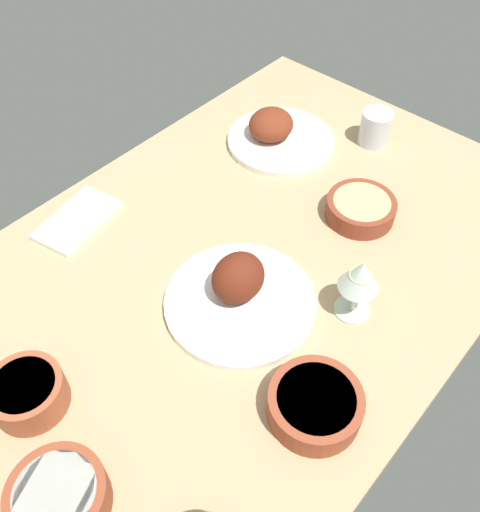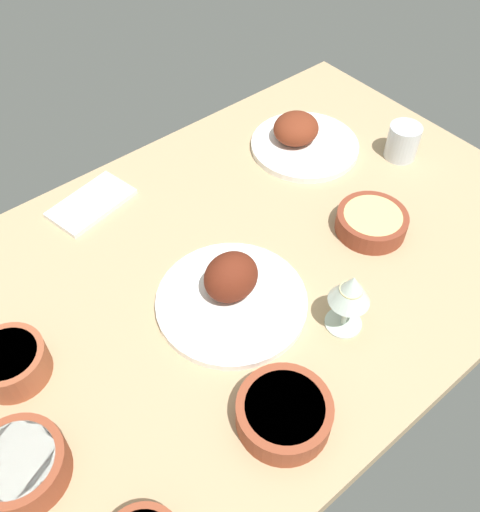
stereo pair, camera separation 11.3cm
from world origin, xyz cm
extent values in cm
cube|color=tan|center=(0.00, 0.00, 2.00)|extent=(140.00, 90.00, 4.00)
cylinder|color=white|center=(8.03, 7.16, 4.80)|extent=(29.34, 29.34, 1.60)
ellipsoid|color=#602314|center=(6.85, 5.64, 10.03)|extent=(10.86, 9.37, 9.64)
cylinder|color=white|center=(-36.43, -18.66, 4.80)|extent=(26.84, 26.84, 1.60)
ellipsoid|color=maroon|center=(-35.52, -21.31, 8.94)|extent=(11.46, 10.85, 7.26)
cylinder|color=brown|center=(-27.72, 10.80, 6.26)|extent=(15.22, 15.22, 4.52)
cylinder|color=#DBCC7A|center=(-27.72, 10.80, 8.02)|extent=(12.48, 12.48, 1.00)
cylinder|color=brown|center=(16.45, 31.13, 6.71)|extent=(15.78, 15.78, 5.41)
cylinder|color=#9E3314|center=(16.45, 31.13, 8.91)|extent=(12.94, 12.94, 1.00)
cylinder|color=#A35133|center=(46.65, -5.55, 7.16)|extent=(12.73, 12.73, 6.33)
cylinder|color=#D6BC70|center=(46.65, -5.55, 9.83)|extent=(10.44, 10.44, 1.00)
cylinder|color=brown|center=(53.28, 11.98, 7.00)|extent=(14.71, 14.71, 6.00)
cylinder|color=white|center=(53.28, 11.98, 9.50)|extent=(12.07, 12.07, 1.00)
cylinder|color=silver|center=(-5.31, 24.10, 4.25)|extent=(7.00, 7.00, 0.50)
cylinder|color=silver|center=(-5.31, 24.10, 8.00)|extent=(1.00, 1.00, 7.00)
cone|color=silver|center=(-5.31, 24.10, 14.75)|extent=(7.60, 7.60, 6.50)
cylinder|color=beige|center=(-5.31, 24.10, 13.30)|extent=(4.18, 4.18, 2.80)
cylinder|color=silver|center=(-52.50, -1.64, 8.28)|extent=(7.74, 7.74, 8.55)
cube|color=white|center=(15.12, -34.52, 4.60)|extent=(20.33, 14.11, 1.20)
camera|label=1|loc=(55.22, 49.19, 91.41)|focal=38.87mm
camera|label=2|loc=(47.09, 57.02, 91.41)|focal=38.87mm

